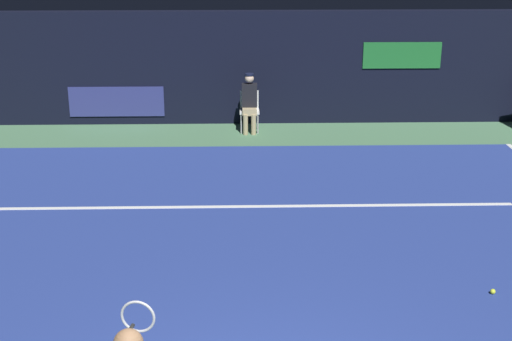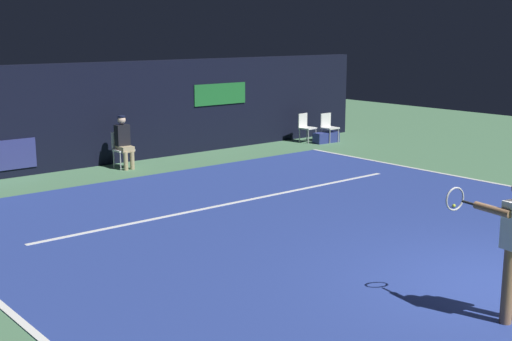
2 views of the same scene
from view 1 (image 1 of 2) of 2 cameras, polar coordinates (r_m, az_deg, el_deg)
The scene contains 6 objects.
ground_plane at distance 10.15m, azimuth 0.08°, elevation -6.86°, with size 34.44×34.44×0.00m, color #4C7A56.
court_surface at distance 10.15m, azimuth 0.08°, elevation -6.83°, with size 11.10×10.42×0.01m, color navy.
line_service at distance 11.81m, azimuth -0.15°, elevation -2.90°, with size 8.66×0.10×0.01m, color white.
back_wall at distance 16.62m, azimuth -0.59°, elevation 8.25°, with size 17.60×0.33×2.60m.
line_judge_on_chair at distance 15.94m, azimuth -0.54°, elevation 5.52°, with size 0.44×0.53×1.32m.
tennis_ball at distance 9.62m, azimuth 18.49°, elevation -9.20°, with size 0.07×0.07×0.07m, color #CCE033.
Camera 1 is at (-0.24, -4.90, 4.47)m, focal length 49.81 mm.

